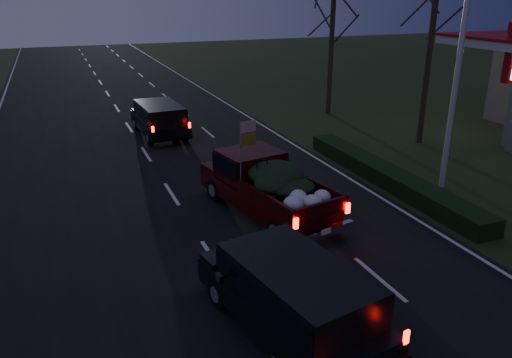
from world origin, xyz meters
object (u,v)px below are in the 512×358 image
object	(u,v)px
pickup_truck	(266,182)
rear_suv	(294,291)
lead_suv	(160,116)
light_pole	(463,34)

from	to	relation	value
pickup_truck	rear_suv	bearing A→B (deg)	-118.54
lead_suv	rear_suv	world-z (taller)	rear_suv
pickup_truck	lead_suv	bearing A→B (deg)	86.13
light_pole	rear_suv	bearing A→B (deg)	-147.79
pickup_truck	lead_suv	xyz separation A→B (m)	(-1.29, 10.50, -0.06)
lead_suv	light_pole	bearing A→B (deg)	-55.32
rear_suv	pickup_truck	bearing A→B (deg)	61.98
pickup_truck	rear_suv	distance (m)	6.18
pickup_truck	lead_suv	world-z (taller)	pickup_truck
light_pole	lead_suv	xyz separation A→B (m)	(-8.25, 10.81, -4.48)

